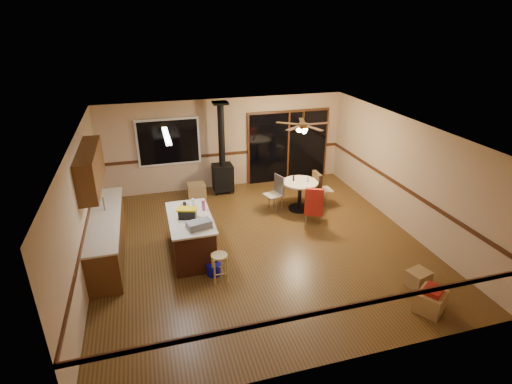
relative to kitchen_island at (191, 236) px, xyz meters
name	(u,v)px	position (x,y,z in m)	size (l,w,h in m)	color
floor	(260,244)	(1.50, 0.00, -0.45)	(7.00, 7.00, 0.00)	#533617
ceiling	(260,131)	(1.50, 0.00, 2.15)	(7.00, 7.00, 0.00)	silver
wall_back	(226,144)	(1.50, 3.50, 0.85)	(7.00, 7.00, 0.00)	tan
wall_front	(334,293)	(1.50, -3.50, 0.85)	(7.00, 7.00, 0.00)	tan
wall_left	(82,212)	(-2.00, 0.00, 0.85)	(7.00, 7.00, 0.00)	tan
wall_right	(404,174)	(5.00, 0.00, 0.85)	(7.00, 7.00, 0.00)	tan
chair_rail	(260,204)	(1.50, 0.00, 0.55)	(7.00, 7.00, 0.08)	#3F200F
window	(169,142)	(-0.10, 3.45, 1.05)	(1.72, 0.10, 1.32)	black
sliding_door	(288,147)	(3.40, 3.45, 0.60)	(2.52, 0.10, 2.10)	black
lower_cabinets	(107,236)	(-1.70, 0.50, -0.02)	(0.60, 3.00, 0.86)	#5A3416
countertop	(104,217)	(-1.70, 0.50, 0.43)	(0.64, 3.04, 0.04)	beige
upper_cabinets	(90,168)	(-1.83, 0.70, 1.45)	(0.35, 2.00, 0.80)	#5A3416
kitchen_island	(191,236)	(0.00, 0.00, 0.00)	(0.88, 1.68, 0.90)	#33160D
wood_stove	(223,168)	(1.30, 3.05, 0.28)	(0.55, 0.50, 2.52)	black
ceiling_fan	(303,127)	(3.00, 1.41, 1.76)	(0.24, 0.24, 0.55)	brown
fluorescent_strip	(167,136)	(-0.30, 0.30, 2.11)	(0.10, 1.20, 0.04)	white
toolbox_grey	(199,225)	(0.12, -0.51, 0.52)	(0.47, 0.26, 0.15)	slate
toolbox_black	(187,214)	(-0.05, -0.04, 0.54)	(0.35, 0.18, 0.19)	black
toolbox_yellow_lid	(187,209)	(-0.05, -0.04, 0.65)	(0.41, 0.22, 0.03)	gold
box_on_island	(185,210)	(-0.08, 0.14, 0.54)	(0.21, 0.28, 0.19)	olive
bottle_dark	(185,208)	(-0.07, 0.20, 0.57)	(0.07, 0.07, 0.25)	black
bottle_pink	(203,205)	(0.32, 0.23, 0.56)	(0.07, 0.07, 0.23)	#D84C8C
bottle_white	(193,202)	(0.14, 0.49, 0.53)	(0.06, 0.06, 0.17)	white
bar_stool	(220,268)	(0.39, -1.06, -0.17)	(0.32, 0.32, 0.57)	tan
blue_bucket	(214,269)	(0.31, -0.83, -0.33)	(0.28, 0.28, 0.24)	#0D0CAE
dining_table	(300,190)	(3.00, 1.41, 0.08)	(0.92, 0.92, 0.78)	black
glass_red	(294,178)	(2.85, 1.51, 0.40)	(0.05, 0.05, 0.14)	#590C14
glass_cream	(308,179)	(3.18, 1.36, 0.39)	(0.06, 0.06, 0.13)	beige
chair_left	(276,189)	(2.40, 1.54, 0.14)	(0.50, 0.50, 0.51)	tan
chair_near	(314,202)	(3.02, 0.55, 0.14)	(0.58, 0.60, 0.70)	tan
chair_right	(318,185)	(3.52, 1.46, 0.14)	(0.46, 0.44, 0.70)	tan
box_under_window	(196,190)	(0.51, 2.92, -0.25)	(0.50, 0.40, 0.40)	olive
box_corner_a	(431,301)	(3.72, -2.90, -0.27)	(0.49, 0.42, 0.38)	olive
box_corner_b	(418,279)	(3.95, -2.26, -0.29)	(0.40, 0.34, 0.32)	olive
box_small_red	(433,290)	(3.72, -2.90, -0.03)	(0.33, 0.28, 0.09)	maroon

